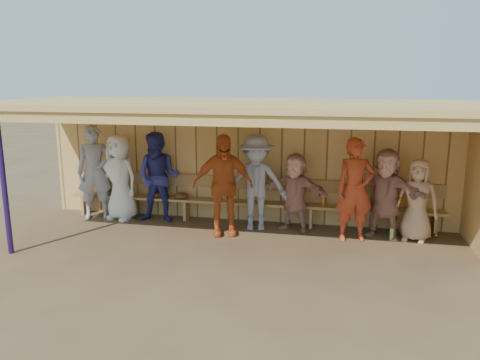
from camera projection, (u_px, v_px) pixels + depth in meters
name	position (u px, v px, depth m)	size (l,w,h in m)	color
ground	(236.00, 240.00, 8.55)	(90.00, 90.00, 0.00)	brown
player_a	(95.00, 172.00, 9.74)	(0.72, 0.47, 1.97)	#9E9CA5
player_b	(120.00, 177.00, 9.65)	(0.87, 0.57, 1.78)	white
player_c	(159.00, 178.00, 9.48)	(0.90, 0.70, 1.85)	navy
player_d	(223.00, 185.00, 8.68)	(1.12, 0.47, 1.91)	#D55B22
player_e	(256.00, 183.00, 9.00)	(1.20, 0.69, 1.86)	#9A9BA3
player_f	(295.00, 192.00, 8.97)	(1.41, 0.45, 1.52)	tan
player_g	(355.00, 190.00, 8.38)	(0.68, 0.45, 1.87)	#BC3E1E
player_h	(417.00, 200.00, 8.38)	(0.74, 0.48, 1.51)	tan
player_extra	(385.00, 194.00, 8.53)	(1.55, 0.49, 1.67)	tan
dugout_structure	(264.00, 144.00, 8.77)	(8.80, 3.20, 2.50)	#E7B062
bench	(248.00, 197.00, 9.51)	(7.60, 0.34, 0.93)	tan
dugout_equipment	(190.00, 198.00, 9.62)	(6.84, 0.62, 0.80)	orange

